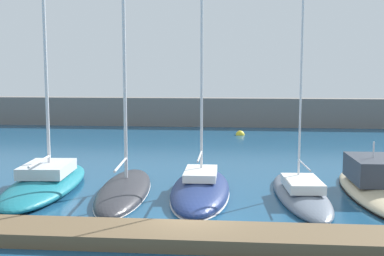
% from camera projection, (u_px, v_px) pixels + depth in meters
% --- Properties ---
extents(ground_plane, '(120.00, 120.00, 0.00)m').
position_uv_depth(ground_plane, '(192.00, 226.00, 19.24)').
color(ground_plane, navy).
extents(dock_pier, '(24.87, 2.25, 0.51)m').
position_uv_depth(dock_pier, '(187.00, 236.00, 17.37)').
color(dock_pier, brown).
rests_on(dock_pier, ground_plane).
extents(breakwater_seawall, '(108.00, 2.03, 3.12)m').
position_uv_depth(breakwater_seawall, '(220.00, 112.00, 53.14)').
color(breakwater_seawall, slate).
rests_on(breakwater_seawall, ground_plane).
extents(sailboat_teal_nearest, '(3.87, 10.20, 20.73)m').
position_uv_depth(sailboat_teal_nearest, '(46.00, 180.00, 25.06)').
color(sailboat_teal_nearest, '#19707F').
rests_on(sailboat_teal_nearest, ground_plane).
extents(sailboat_charcoal_second, '(3.11, 9.44, 15.10)m').
position_uv_depth(sailboat_charcoal_second, '(124.00, 189.00, 24.43)').
color(sailboat_charcoal_second, '#2D2D33').
rests_on(sailboat_charcoal_second, ground_plane).
extents(sailboat_navy_third, '(2.97, 9.04, 16.34)m').
position_uv_depth(sailboat_navy_third, '(201.00, 189.00, 24.16)').
color(sailboat_navy_third, navy).
rests_on(sailboat_navy_third, ground_plane).
extents(sailboat_slate_fourth, '(2.88, 9.13, 13.58)m').
position_uv_depth(sailboat_slate_fourth, '(301.00, 193.00, 23.49)').
color(sailboat_slate_fourth, slate).
rests_on(sailboat_slate_fourth, ground_plane).
extents(motorboat_sand_fifth, '(2.93, 10.06, 2.86)m').
position_uv_depth(motorboat_sand_fifth, '(375.00, 186.00, 24.00)').
color(motorboat_sand_fifth, beige).
rests_on(motorboat_sand_fifth, ground_plane).
extents(mooring_buoy_yellow, '(0.85, 0.85, 0.85)m').
position_uv_depth(mooring_buoy_yellow, '(240.00, 135.00, 46.04)').
color(mooring_buoy_yellow, yellow).
rests_on(mooring_buoy_yellow, ground_plane).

